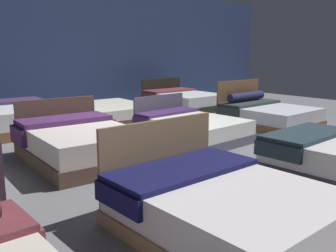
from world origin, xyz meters
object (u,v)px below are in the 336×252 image
(bed_6, at_px, (191,128))
(bed_10, at_px, (111,111))
(bed_11, at_px, (183,100))
(bed_7, at_px, (267,114))
(bed_5, at_px, (80,143))
(bed_1, at_px, (222,207))
(bed_9, at_px, (13,118))

(bed_6, relative_size, bed_10, 0.96)
(bed_11, bearing_deg, bed_7, -90.99)
(bed_5, bearing_deg, bed_10, 54.44)
(bed_6, bearing_deg, bed_1, -131.78)
(bed_6, distance_m, bed_11, 3.85)
(bed_1, bearing_deg, bed_6, 50.33)
(bed_5, xyz_separation_m, bed_6, (2.34, -0.03, -0.06))
(bed_6, bearing_deg, bed_9, 125.86)
(bed_9, relative_size, bed_11, 0.98)
(bed_7, height_order, bed_9, bed_7)
(bed_1, distance_m, bed_7, 5.65)
(bed_1, xyz_separation_m, bed_9, (-0.01, 6.00, 0.02))
(bed_6, distance_m, bed_10, 2.93)
(bed_5, xyz_separation_m, bed_9, (-0.07, 2.94, -0.00))
(bed_1, relative_size, bed_11, 0.96)
(bed_7, relative_size, bed_10, 0.91)
(bed_5, distance_m, bed_6, 2.34)
(bed_1, relative_size, bed_9, 0.98)
(bed_5, xyz_separation_m, bed_10, (2.31, 2.90, -0.10))
(bed_11, bearing_deg, bed_1, -128.82)
(bed_10, bearing_deg, bed_1, -109.41)
(bed_10, height_order, bed_11, bed_11)
(bed_7, height_order, bed_10, bed_7)
(bed_5, height_order, bed_10, bed_5)
(bed_1, xyz_separation_m, bed_5, (0.07, 3.06, 0.02))
(bed_10, xyz_separation_m, bed_11, (2.47, 0.05, 0.07))
(bed_11, bearing_deg, bed_9, -179.81)
(bed_7, xyz_separation_m, bed_9, (-4.80, 3.00, 0.03))
(bed_9, distance_m, bed_10, 2.39)
(bed_5, bearing_deg, bed_1, -88.18)
(bed_5, distance_m, bed_9, 2.94)
(bed_1, relative_size, bed_10, 0.95)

